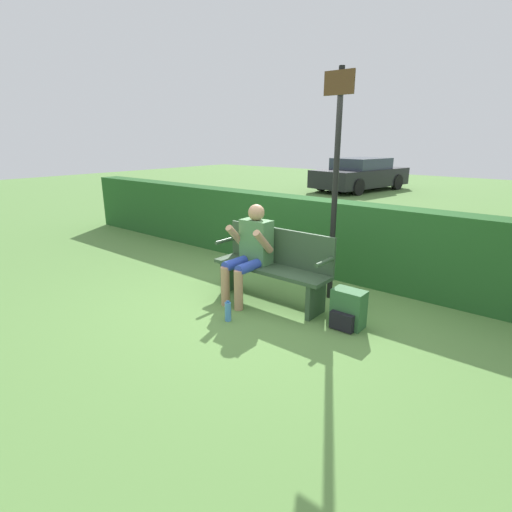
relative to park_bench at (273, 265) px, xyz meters
name	(u,v)px	position (x,y,z in m)	size (l,w,h in m)	color
ground_plane	(270,302)	(0.00, -0.06, -0.48)	(40.00, 40.00, 0.00)	#5B8942
hedge_back	(329,238)	(0.00, 1.40, 0.09)	(12.00, 0.42, 1.14)	#235623
park_bench	(273,265)	(0.00, 0.00, 0.00)	(1.59, 0.41, 0.93)	#334C33
person_seated	(251,248)	(-0.26, -0.14, 0.20)	(0.54, 0.64, 1.23)	#4C7F4C
backpack	(348,310)	(1.10, -0.08, -0.28)	(0.36, 0.29, 0.43)	#336638
water_bottle	(228,311)	(-0.03, -0.81, -0.37)	(0.07, 0.07, 0.24)	#4C8CCC
signpost	(336,176)	(0.52, 0.55, 1.11)	(0.38, 0.09, 2.81)	black
parked_car	(360,175)	(-4.17, 11.32, 0.14)	(2.54, 4.50, 1.27)	black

